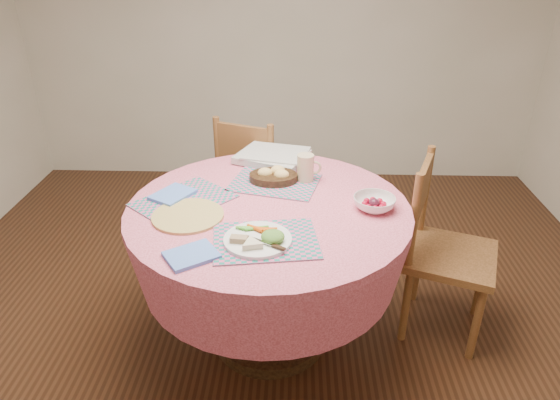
{
  "coord_description": "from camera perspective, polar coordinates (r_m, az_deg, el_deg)",
  "views": [
    {
      "loc": [
        0.11,
        -1.91,
        1.78
      ],
      "look_at": [
        0.05,
        0.0,
        0.78
      ],
      "focal_mm": 32.0,
      "sensor_mm": 36.0,
      "label": 1
    }
  ],
  "objects": [
    {
      "name": "chair_back",
      "position": [
        3.06,
        -2.95,
        2.12
      ],
      "size": [
        0.53,
        0.52,
        0.89
      ],
      "rotation": [
        0.0,
        0.0,
        2.77
      ],
      "color": "brown",
      "rests_on": "ground"
    },
    {
      "name": "fruit_bowl",
      "position": [
        2.17,
        10.71,
        -0.37
      ],
      "size": [
        0.23,
        0.23,
        0.06
      ],
      "rotation": [
        0.0,
        0.0,
        0.31
      ],
      "color": "white",
      "rests_on": "dining_table"
    },
    {
      "name": "latte_mug",
      "position": [
        2.37,
        2.98,
        3.72
      ],
      "size": [
        0.12,
        0.08,
        0.13
      ],
      "color": "#C8B28A",
      "rests_on": "placemat_back"
    },
    {
      "name": "ground",
      "position": [
        2.61,
        -1.14,
        -15.35
      ],
      "size": [
        4.0,
        4.0,
        0.0
      ],
      "primitive_type": "plane",
      "color": "#331C0F",
      "rests_on": "ground"
    },
    {
      "name": "napkin_near",
      "position": [
        1.86,
        -10.08,
        -6.24
      ],
      "size": [
        0.23,
        0.22,
        0.01
      ],
      "primitive_type": "cube",
      "rotation": [
        0.0,
        0.0,
        0.6
      ],
      "color": "#5782E1",
      "rests_on": "dining_table"
    },
    {
      "name": "dinner_plate",
      "position": [
        1.9,
        -2.36,
        -4.41
      ],
      "size": [
        0.26,
        0.26,
        0.05
      ],
      "rotation": [
        0.0,
        0.0,
        -0.1
      ],
      "color": "white",
      "rests_on": "placemat_front"
    },
    {
      "name": "placemat_left",
      "position": [
        2.25,
        -10.95,
        -0.05
      ],
      "size": [
        0.49,
        0.5,
        0.01
      ],
      "primitive_type": "cube",
      "rotation": [
        0.0,
        0.0,
        0.85
      ],
      "color": "#157B6E",
      "rests_on": "dining_table"
    },
    {
      "name": "placemat_back",
      "position": [
        2.37,
        -0.61,
        2.0
      ],
      "size": [
        0.46,
        0.39,
        0.01
      ],
      "primitive_type": "cube",
      "rotation": [
        0.0,
        0.0,
        -0.25
      ],
      "color": "#157B6E",
      "rests_on": "dining_table"
    },
    {
      "name": "dining_table",
      "position": [
        2.27,
        -1.27,
        -5.01
      ],
      "size": [
        1.24,
        1.24,
        0.75
      ],
      "color": "pink",
      "rests_on": "ground"
    },
    {
      "name": "placemat_front",
      "position": [
        1.92,
        -1.66,
        -4.65
      ],
      "size": [
        0.44,
        0.35,
        0.01
      ],
      "primitive_type": "cube",
      "rotation": [
        0.0,
        0.0,
        0.14
      ],
      "color": "#157B6E",
      "rests_on": "dining_table"
    },
    {
      "name": "bread_bowl",
      "position": [
        2.38,
        -0.72,
        2.81
      ],
      "size": [
        0.23,
        0.23,
        0.08
      ],
      "color": "black",
      "rests_on": "placemat_back"
    },
    {
      "name": "chair_right",
      "position": [
        2.53,
        18.0,
        -5.07
      ],
      "size": [
        0.52,
        0.53,
        0.9
      ],
      "rotation": [
        0.0,
        0.0,
        1.2
      ],
      "color": "brown",
      "rests_on": "ground"
    },
    {
      "name": "wicker_trivet",
      "position": [
        2.12,
        -10.48,
        -1.78
      ],
      "size": [
        0.3,
        0.3,
        0.01
      ],
      "primitive_type": "cylinder",
      "color": "#A78A48",
      "rests_on": "dining_table"
    },
    {
      "name": "napkin_far",
      "position": [
        2.29,
        -12.15,
        0.62
      ],
      "size": [
        0.21,
        0.23,
        0.01
      ],
      "primitive_type": "cube",
      "rotation": [
        0.0,
        0.0,
        1.03
      ],
      "color": "#5782E1",
      "rests_on": "placemat_left"
    },
    {
      "name": "newspaper_stack",
      "position": [
        2.61,
        -0.83,
        5.03
      ],
      "size": [
        0.42,
        0.38,
        0.04
      ],
      "rotation": [
        0.0,
        0.0,
        -0.39
      ],
      "color": "silver",
      "rests_on": "dining_table"
    }
  ]
}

